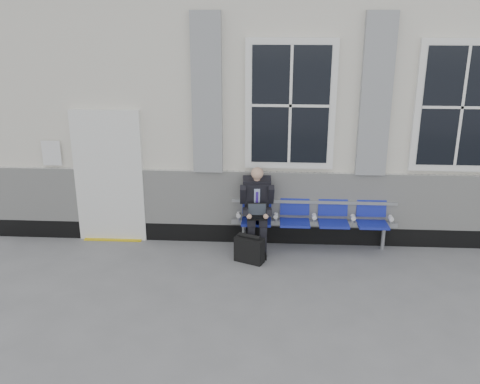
{
  "coord_description": "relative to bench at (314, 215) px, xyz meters",
  "views": [
    {
      "loc": [
        -2.41,
        -6.55,
        3.6
      ],
      "look_at": [
        -2.87,
        0.9,
        1.05
      ],
      "focal_mm": 40.0,
      "sensor_mm": 36.0,
      "label": 1
    }
  ],
  "objects": [
    {
      "name": "businessman",
      "position": [
        -0.89,
        -0.13,
        0.19
      ],
      "size": [
        0.54,
        0.72,
        1.35
      ],
      "color": "black",
      "rests_on": "ground"
    },
    {
      "name": "briefcase",
      "position": [
        -0.99,
        -0.59,
        -0.35
      ],
      "size": [
        0.47,
        0.35,
        0.45
      ],
      "color": "black",
      "rests_on": "ground"
    },
    {
      "name": "ground",
      "position": [
        1.73,
        -1.32,
        -0.55
      ],
      "size": [
        70.0,
        70.0,
        0.0
      ],
      "primitive_type": "plane",
      "color": "slate",
      "rests_on": "ground"
    },
    {
      "name": "station_building",
      "position": [
        1.72,
        2.15,
        1.67
      ],
      "size": [
        14.4,
        4.4,
        4.49
      ],
      "color": "silver",
      "rests_on": "ground"
    },
    {
      "name": "bench",
      "position": [
        0.0,
        0.0,
        0.0
      ],
      "size": [
        2.6,
        0.47,
        0.91
      ],
      "color": "#9EA0A3",
      "rests_on": "ground"
    }
  ]
}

